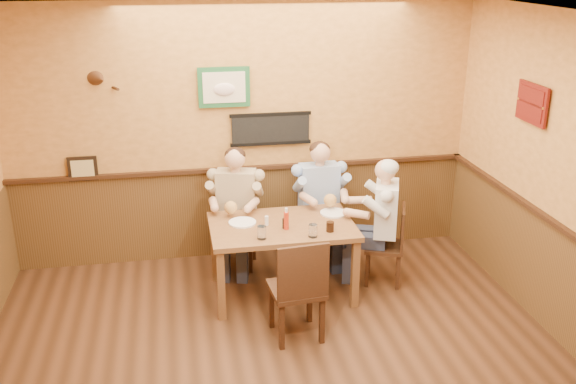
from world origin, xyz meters
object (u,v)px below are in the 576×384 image
at_px(dining_table, 282,233).
at_px(water_glass_left, 262,233).
at_px(chair_back_right, 318,223).
at_px(diner_white_elder, 385,229).
at_px(cola_tumbler, 330,227).
at_px(diner_tan_shirt, 237,214).
at_px(hot_sauce_bottle, 286,220).
at_px(salt_shaker, 267,221).
at_px(diner_blue_polo, 319,208).
at_px(chair_near_side, 296,287).
at_px(chair_right_end, 384,244).
at_px(water_glass_mid, 313,231).
at_px(pepper_shaker, 284,223).
at_px(chair_back_left, 237,230).

height_order(dining_table, water_glass_left, water_glass_left).
bearing_deg(dining_table, chair_back_right, 52.77).
bearing_deg(diner_white_elder, water_glass_left, -54.87).
distance_m(chair_back_right, cola_tumbler, 1.02).
height_order(diner_tan_shirt, hot_sauce_bottle, diner_tan_shirt).
distance_m(hot_sauce_bottle, salt_shaker, 0.22).
bearing_deg(diner_blue_polo, water_glass_left, -130.69).
height_order(chair_near_side, water_glass_left, chair_near_side).
height_order(chair_right_end, hot_sauce_bottle, hot_sauce_bottle).
distance_m(water_glass_mid, pepper_shaker, 0.33).
xyz_separation_m(water_glass_left, salt_shaker, (0.09, 0.31, -0.02)).
relative_size(diner_blue_polo, pepper_shaker, 12.27).
xyz_separation_m(diner_tan_shirt, diner_blue_polo, (0.90, 0.01, 0.01)).
relative_size(chair_back_left, diner_blue_polo, 0.69).
relative_size(chair_right_end, cola_tumbler, 8.60).
bearing_deg(chair_right_end, cola_tumbler, -45.09).
relative_size(chair_right_end, chair_near_side, 0.86).
height_order(diner_tan_shirt, pepper_shaker, diner_tan_shirt).
bearing_deg(cola_tumbler, hot_sauce_bottle, 162.33).
xyz_separation_m(diner_blue_polo, salt_shaker, (-0.68, -0.69, 0.19)).
distance_m(chair_back_left, water_glass_left, 1.06).
distance_m(diner_tan_shirt, pepper_shaker, 0.89).
xyz_separation_m(diner_blue_polo, cola_tumbler, (-0.11, -0.95, 0.19)).
relative_size(chair_near_side, salt_shaker, 10.48).
distance_m(chair_right_end, diner_tan_shirt, 1.59).
distance_m(dining_table, water_glass_mid, 0.44).
relative_size(chair_near_side, cola_tumbler, 10.01).
bearing_deg(chair_right_end, diner_blue_polo, -119.58).
height_order(dining_table, chair_right_end, chair_right_end).
xyz_separation_m(salt_shaker, pepper_shaker, (0.16, -0.11, 0.00)).
bearing_deg(diner_tan_shirt, diner_white_elder, -9.69).
bearing_deg(diner_tan_shirt, chair_back_right, 14.65).
height_order(chair_right_end, diner_tan_shirt, diner_tan_shirt).
height_order(dining_table, diner_blue_polo, diner_blue_polo).
relative_size(chair_near_side, hot_sauce_bottle, 4.98).
relative_size(chair_near_side, pepper_shaker, 9.75).
distance_m(chair_back_left, hot_sauce_bottle, 0.99).
bearing_deg(diner_white_elder, chair_near_side, -32.47).
bearing_deg(diner_white_elder, diner_tan_shirt, -93.45).
xyz_separation_m(water_glass_mid, salt_shaker, (-0.38, 0.35, -0.02)).
xyz_separation_m(dining_table, pepper_shaker, (0.01, -0.10, 0.14)).
bearing_deg(diner_white_elder, pepper_shaker, -61.82).
distance_m(dining_table, diner_blue_polo, 0.88).
bearing_deg(chair_back_left, salt_shaker, -58.05).
relative_size(chair_back_left, salt_shaker, 9.15).
distance_m(diner_white_elder, water_glass_left, 1.38).
relative_size(chair_back_right, hot_sauce_bottle, 4.39).
distance_m(chair_near_side, water_glass_left, 0.62).
distance_m(diner_tan_shirt, water_glass_left, 1.01).
bearing_deg(diner_tan_shirt, dining_table, -47.74).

